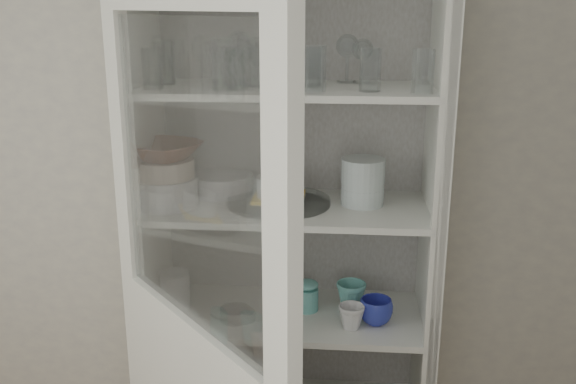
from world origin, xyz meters
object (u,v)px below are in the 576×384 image
Objects in this scene: cream_bowl at (165,168)px; mug_blue at (376,311)px; plate_stack_back at (221,183)px; white_ramekin at (279,186)px; goblet_2 at (362,59)px; glass_platter at (279,202)px; mug_white at (351,317)px; measuring_cups at (235,314)px; yellow_trivet at (279,197)px; plate_stack_front at (166,191)px; goblet_0 at (240,54)px; goblet_1 at (292,56)px; terracotta_bowl at (164,151)px; teal_jar at (307,297)px; white_canister at (175,289)px; pantry_cabinet at (289,283)px; grey_bowl_stack at (363,182)px; mug_teal at (351,296)px; goblet_3 at (347,56)px.

mug_blue is at bearing -1.79° from cream_bowl.
white_ramekin is (0.22, -0.12, 0.03)m from plate_stack_back.
glass_platter is at bearing -158.12° from goblet_2.
measuring_cups is (-0.40, 0.03, -0.02)m from mug_white.
yellow_trivet is at bearing 160.70° from mug_white.
goblet_2 is at bearing 12.98° from plate_stack_front.
plate_stack_front is at bearing -144.21° from goblet_0.
plate_stack_front is at bearing -164.61° from goblet_1.
glass_platter is at bearing 177.35° from mug_blue.
goblet_1 is 0.43m from white_ramekin.
mug_white is at bearing -25.77° from plate_stack_back.
terracotta_bowl is (-0.23, -0.17, -0.30)m from goblet_0.
white_ramekin is at bearing 28.31° from measuring_cups.
teal_jar is at bearing -24.23° from goblet_0.
pantry_cabinet is at bearing 8.75° from white_canister.
goblet_2 is 0.45× the size of glass_platter.
mug_white is (-0.03, -0.13, -0.44)m from grey_bowl_stack.
plate_stack_front is at bearing -167.02° from goblet_2.
mug_white is (0.25, -0.11, -0.37)m from glass_platter.
cream_bowl is (-0.65, -0.15, -0.35)m from goblet_2.
measuring_cups is at bearing -9.25° from cream_bowl.
goblet_0 reaches higher than measuring_cups.
yellow_trivet is at bearing 6.23° from terracotta_bowl.
white_canister is (-0.65, -0.10, -0.81)m from goblet_2.
teal_jar reaches higher than mug_white.
mug_teal is 0.83× the size of white_canister.
plate_stack_back is 0.98× the size of terracotta_bowl.
measuring_cups is at bearing -158.26° from teal_jar.
mug_teal is at bearing -12.14° from goblet_0.
terracotta_bowl is 0.84m from mug_white.
white_canister is (0.00, 0.05, -0.46)m from cream_bowl.
measuring_cups is at bearing -150.35° from goblet_3.
glass_platter is at bearing -169.40° from teal_jar.
goblet_0 reaches higher than terracotta_bowl.
white_ramekin reaches higher than mug_white.
mug_white is at bearing -38.11° from teal_jar.
mug_blue is 1.07× the size of mug_teal.
plate_stack_front is (-0.42, -0.11, -0.44)m from goblet_1.
mug_teal is (-0.03, 0.02, -0.43)m from grey_bowl_stack.
glass_platter is 2.09× the size of yellow_trivet.
mug_teal is at bearing 7.44° from cream_bowl.
goblet_3 is 0.96m from measuring_cups.
measuring_cups is (-0.18, -0.15, -0.87)m from goblet_1.
measuring_cups is at bearing -151.69° from white_ramekin.
goblet_0 is at bearing 177.36° from goblet_2.
goblet_1 reaches higher than plate_stack_back.
white_canister is (-0.23, 0.09, 0.04)m from measuring_cups.
goblet_3 reaches higher than yellow_trivet.
goblet_2 is (0.42, -0.02, -0.01)m from goblet_0.
mug_teal is 0.16m from teal_jar.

